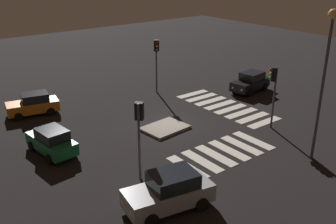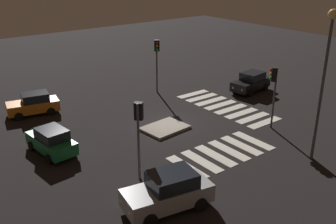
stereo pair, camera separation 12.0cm
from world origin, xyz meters
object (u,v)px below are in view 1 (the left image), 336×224
at_px(car_silver, 169,191).
at_px(traffic_light_north, 156,53).
at_px(car_black, 251,82).
at_px(traffic_light_east, 273,82).
at_px(car_green, 52,141).
at_px(street_lamp, 326,63).
at_px(traffic_light_south, 139,122).
at_px(car_orange, 33,104).
at_px(traffic_island, 165,128).

xyz_separation_m(car_silver, traffic_light_north, (9.75, 14.32, 2.66)).
bearing_deg(car_black, traffic_light_east, 43.53).
bearing_deg(car_silver, car_green, -65.90).
height_order(car_silver, street_lamp, street_lamp).
xyz_separation_m(traffic_light_east, traffic_light_south, (-11.00, 0.02, -0.03)).
bearing_deg(street_lamp, traffic_light_north, 90.84).
relative_size(car_orange, traffic_light_north, 0.85).
relative_size(car_green, traffic_light_north, 0.83).
bearing_deg(traffic_light_south, traffic_light_east, -40.55).
distance_m(car_orange, traffic_light_east, 17.92).
bearing_deg(car_silver, car_black, -140.19).
distance_m(car_silver, street_lamp, 11.22).
bearing_deg(car_orange, traffic_light_east, 145.50).
height_order(car_black, car_green, car_black).
xyz_separation_m(car_green, traffic_light_north, (11.97, 5.39, 2.77)).
bearing_deg(car_silver, traffic_light_south, -89.15).
bearing_deg(car_orange, traffic_light_north, -177.43).
distance_m(car_black, car_silver, 19.19).
bearing_deg(car_green, car_orange, -17.46).
relative_size(traffic_island, car_silver, 0.71).
relative_size(car_green, traffic_light_south, 0.89).
height_order(car_black, street_lamp, street_lamp).
relative_size(traffic_light_north, street_lamp, 0.54).
distance_m(car_black, traffic_light_south, 17.49).
bearing_deg(traffic_light_north, traffic_island, -2.29).
height_order(car_silver, traffic_light_south, traffic_light_south).
bearing_deg(traffic_island, traffic_light_north, 57.83).
height_order(traffic_island, traffic_light_north, traffic_light_north).
bearing_deg(traffic_island, car_silver, -126.01).
height_order(car_orange, car_green, car_orange).
distance_m(traffic_island, car_green, 7.86).
bearing_deg(car_green, traffic_light_south, -160.27).
height_order(car_orange, traffic_light_east, traffic_light_east).
height_order(traffic_island, car_green, car_green).
bearing_deg(car_black, car_silver, 22.51).
relative_size(car_silver, street_lamp, 0.51).
relative_size(car_black, traffic_light_north, 0.87).
relative_size(traffic_island, street_lamp, 0.37).
relative_size(car_silver, traffic_light_south, 1.04).
xyz_separation_m(car_orange, car_black, (17.48, -6.47, 0.03)).
bearing_deg(street_lamp, car_black, 58.13).
bearing_deg(car_black, street_lamp, 50.97).
height_order(car_silver, car_green, car_silver).
distance_m(car_orange, car_green, 7.17).
height_order(traffic_light_east, street_lamp, street_lamp).
height_order(traffic_island, traffic_light_east, traffic_light_east).
xyz_separation_m(traffic_light_east, traffic_light_north, (-1.79, 11.10, 0.23)).
height_order(car_green, traffic_light_south, traffic_light_south).
bearing_deg(car_green, traffic_island, -106.40).
distance_m(traffic_light_north, street_lamp, 15.77).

